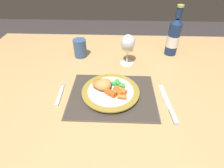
{
  "coord_description": "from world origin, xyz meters",
  "views": [
    {
      "loc": [
        0.0,
        -0.62,
        1.23
      ],
      "look_at": [
        -0.02,
        -0.06,
        0.78
      ],
      "focal_mm": 28.0,
      "sensor_mm": 36.0,
      "label": 1
    }
  ],
  "objects_px": {
    "wine_glass": "(127,44)",
    "drinking_cup": "(80,48)",
    "table_knife": "(168,106)",
    "bottle": "(173,37)",
    "fork": "(59,95)",
    "dining_table": "(116,94)",
    "dinner_plate": "(110,92)"
  },
  "relations": [
    {
      "from": "wine_glass",
      "to": "drinking_cup",
      "type": "bearing_deg",
      "value": 165.0
    },
    {
      "from": "dining_table",
      "to": "table_knife",
      "type": "height_order",
      "value": "table_knife"
    },
    {
      "from": "fork",
      "to": "drinking_cup",
      "type": "bearing_deg",
      "value": 85.03
    },
    {
      "from": "fork",
      "to": "table_knife",
      "type": "distance_m",
      "value": 0.44
    },
    {
      "from": "dining_table",
      "to": "bottle",
      "type": "bearing_deg",
      "value": 43.34
    },
    {
      "from": "wine_glass",
      "to": "drinking_cup",
      "type": "distance_m",
      "value": 0.27
    },
    {
      "from": "wine_glass",
      "to": "bottle",
      "type": "bearing_deg",
      "value": 24.97
    },
    {
      "from": "fork",
      "to": "drinking_cup",
      "type": "xyz_separation_m",
      "value": [
        0.03,
        0.33,
        0.05
      ]
    },
    {
      "from": "bottle",
      "to": "drinking_cup",
      "type": "distance_m",
      "value": 0.51
    },
    {
      "from": "dinner_plate",
      "to": "table_knife",
      "type": "distance_m",
      "value": 0.24
    },
    {
      "from": "table_knife",
      "to": "bottle",
      "type": "xyz_separation_m",
      "value": [
        0.09,
        0.42,
        0.1
      ]
    },
    {
      "from": "dining_table",
      "to": "dinner_plate",
      "type": "bearing_deg",
      "value": -107.09
    },
    {
      "from": "dining_table",
      "to": "wine_glass",
      "type": "xyz_separation_m",
      "value": [
        0.05,
        0.16,
        0.18
      ]
    },
    {
      "from": "dinner_plate",
      "to": "table_knife",
      "type": "xyz_separation_m",
      "value": [
        0.23,
        -0.06,
        -0.01
      ]
    },
    {
      "from": "dinner_plate",
      "to": "table_knife",
      "type": "relative_size",
      "value": 1.1
    },
    {
      "from": "wine_glass",
      "to": "bottle",
      "type": "xyz_separation_m",
      "value": [
        0.25,
        0.12,
        -0.01
      ]
    },
    {
      "from": "drinking_cup",
      "to": "dinner_plate",
      "type": "bearing_deg",
      "value": -60.36
    },
    {
      "from": "dining_table",
      "to": "table_knife",
      "type": "relative_size",
      "value": 7.31
    },
    {
      "from": "drinking_cup",
      "to": "table_knife",
      "type": "bearing_deg",
      "value": -42.57
    },
    {
      "from": "table_knife",
      "to": "fork",
      "type": "bearing_deg",
      "value": 174.06
    },
    {
      "from": "table_knife",
      "to": "drinking_cup",
      "type": "height_order",
      "value": "drinking_cup"
    },
    {
      "from": "dinner_plate",
      "to": "bottle",
      "type": "height_order",
      "value": "bottle"
    },
    {
      "from": "dinner_plate",
      "to": "table_knife",
      "type": "bearing_deg",
      "value": -14.25
    },
    {
      "from": "dining_table",
      "to": "dinner_plate",
      "type": "xyz_separation_m",
      "value": [
        -0.03,
        -0.09,
        0.09
      ]
    },
    {
      "from": "fork",
      "to": "table_knife",
      "type": "bearing_deg",
      "value": -5.94
    },
    {
      "from": "dining_table",
      "to": "wine_glass",
      "type": "distance_m",
      "value": 0.25
    },
    {
      "from": "dining_table",
      "to": "fork",
      "type": "distance_m",
      "value": 0.27
    },
    {
      "from": "table_knife",
      "to": "bottle",
      "type": "bearing_deg",
      "value": 77.4
    },
    {
      "from": "fork",
      "to": "dinner_plate",
      "type": "bearing_deg",
      "value": 3.4
    },
    {
      "from": "dining_table",
      "to": "wine_glass",
      "type": "bearing_deg",
      "value": 74.01
    },
    {
      "from": "dinner_plate",
      "to": "wine_glass",
      "type": "distance_m",
      "value": 0.28
    },
    {
      "from": "bottle",
      "to": "drinking_cup",
      "type": "xyz_separation_m",
      "value": [
        -0.5,
        -0.05,
        -0.05
      ]
    }
  ]
}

